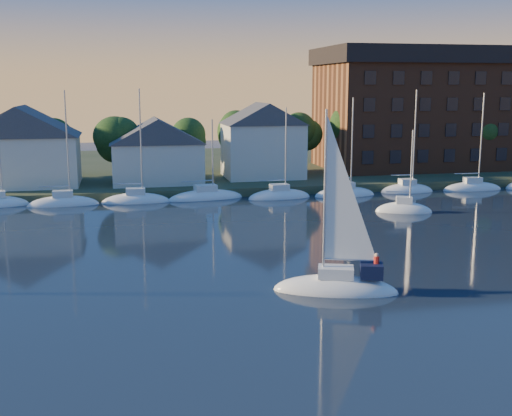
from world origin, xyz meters
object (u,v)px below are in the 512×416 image
object	(u,v)px
clubhouse_centre	(157,150)
drifting_sailboat_right	(404,211)
hero_sailboat	(338,283)
clubhouse_west	(23,145)
clubhouse_east	(263,139)
condo_block	(425,108)

from	to	relation	value
clubhouse_centre	drifting_sailboat_right	distance (m)	31.67
hero_sailboat	drifting_sailboat_right	distance (m)	28.13
clubhouse_west	clubhouse_east	xyz separation A→B (m)	(30.00, 1.00, 0.07)
clubhouse_centre	clubhouse_west	bearing A→B (deg)	176.42
clubhouse_west	drifting_sailboat_right	bearing A→B (deg)	-27.43
condo_block	clubhouse_east	bearing A→B (deg)	-167.11
hero_sailboat	clubhouse_centre	bearing A→B (deg)	-59.72
clubhouse_west	clubhouse_centre	distance (m)	16.05
clubhouse_west	drifting_sailboat_right	xyz separation A→B (m)	(40.16, -20.84, -5.83)
clubhouse_west	clubhouse_centre	bearing A→B (deg)	-3.58
condo_block	drifting_sailboat_right	xyz separation A→B (m)	(-15.84, -27.79, -9.69)
drifting_sailboat_right	clubhouse_east	bearing A→B (deg)	135.79
clubhouse_centre	hero_sailboat	xyz separation A→B (m)	(8.69, -43.34, -4.59)
clubhouse_west	clubhouse_east	world-z (taller)	clubhouse_east
clubhouse_west	hero_sailboat	world-z (taller)	hero_sailboat
clubhouse_east	hero_sailboat	world-z (taller)	hero_sailboat
clubhouse_centre	clubhouse_east	xyz separation A→B (m)	(14.00, 2.00, 0.87)
clubhouse_east	clubhouse_centre	bearing A→B (deg)	-171.87
condo_block	drifting_sailboat_right	bearing A→B (deg)	-119.68
hero_sailboat	condo_block	bearing A→B (deg)	-102.46
hero_sailboat	drifting_sailboat_right	xyz separation A→B (m)	(15.47, 23.49, -0.45)
clubhouse_centre	drifting_sailboat_right	world-z (taller)	clubhouse_centre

